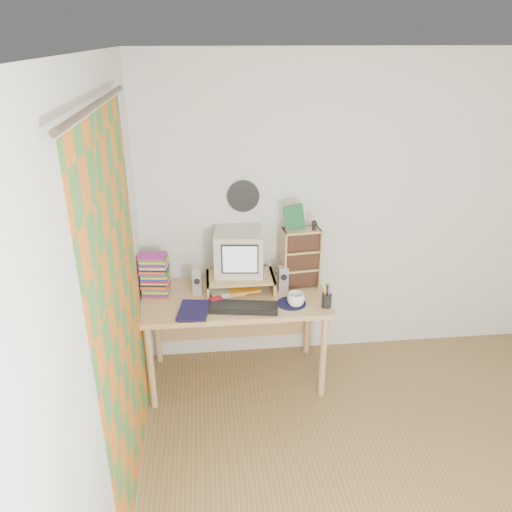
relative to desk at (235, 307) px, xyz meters
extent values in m
plane|color=olive|center=(1.03, -1.44, -0.62)|extent=(3.50, 3.50, 0.00)
plane|color=silver|center=(1.03, 0.31, 0.63)|extent=(3.50, 0.00, 3.50)
plane|color=silver|center=(-0.72, -1.44, 0.63)|extent=(0.00, 3.50, 3.50)
plane|color=#CC681C|center=(-0.68, -0.96, 0.53)|extent=(0.00, 2.20, 2.20)
cylinder|color=black|center=(0.10, 0.29, 0.81)|extent=(0.25, 0.02, 0.25)
cube|color=tan|center=(0.00, -0.06, 0.11)|extent=(1.40, 0.70, 0.04)
cube|color=tan|center=(0.00, 0.27, -0.24)|extent=(1.33, 0.02, 0.41)
cylinder|color=tan|center=(-0.64, -0.35, -0.26)|extent=(0.05, 0.05, 0.71)
cylinder|color=tan|center=(0.64, -0.35, -0.26)|extent=(0.05, 0.05, 0.71)
cylinder|color=tan|center=(-0.64, 0.23, -0.26)|extent=(0.05, 0.05, 0.71)
cylinder|color=tan|center=(0.64, 0.23, -0.26)|extent=(0.05, 0.05, 0.71)
cube|color=tan|center=(-0.20, 0.04, 0.19)|extent=(0.02, 0.30, 0.12)
cube|color=tan|center=(0.30, 0.04, 0.19)|extent=(0.02, 0.30, 0.12)
cube|color=tan|center=(0.05, 0.04, 0.24)|extent=(0.52, 0.30, 0.02)
cube|color=beige|center=(0.04, 0.09, 0.42)|extent=(0.39, 0.39, 0.34)
cube|color=silver|center=(-0.28, 0.02, 0.23)|extent=(0.07, 0.07, 0.18)
cube|color=silver|center=(0.38, 0.01, 0.23)|extent=(0.08, 0.08, 0.19)
cube|color=black|center=(0.05, -0.27, 0.15)|extent=(0.52, 0.24, 0.03)
cube|color=tan|center=(0.52, 0.06, 0.37)|extent=(0.30, 0.18, 0.47)
imported|color=white|center=(0.43, -0.26, 0.18)|extent=(0.14, 0.14, 0.10)
imported|color=#13103B|center=(-0.41, -0.26, 0.16)|extent=(0.29, 0.23, 0.05)
cylinder|color=black|center=(0.41, -0.22, 0.14)|extent=(0.27, 0.27, 0.00)
cube|color=#B21321|center=(-0.14, -0.15, 0.16)|extent=(0.10, 0.08, 0.04)
cube|color=#195831|center=(0.46, 0.08, 0.70)|extent=(0.15, 0.04, 0.19)
camera|label=1|loc=(-0.19, -3.40, 1.96)|focal=35.00mm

